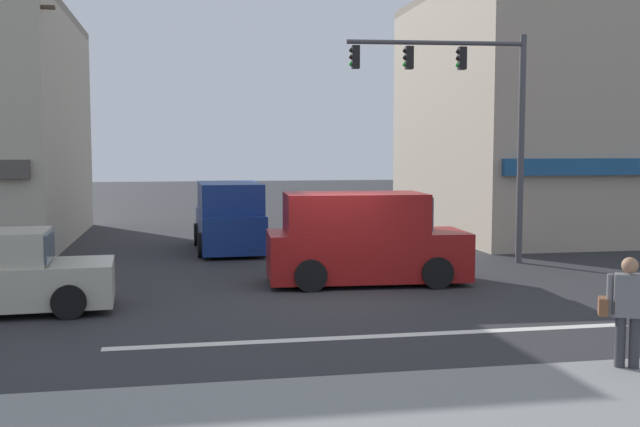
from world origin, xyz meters
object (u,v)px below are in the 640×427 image
(utility_pole_far_right, at_px, (499,129))
(van_crossing_center, at_px, (363,240))
(utility_pole_near_left, at_px, (31,124))
(pedestrian_foreground_with_bag, at_px, (626,310))
(sedan_crossing_rightbound, at_px, (1,276))
(van_waiting_far, at_px, (229,218))
(traffic_light_mast, at_px, (475,105))

(utility_pole_far_right, distance_m, van_crossing_center, 9.87)
(van_crossing_center, bearing_deg, utility_pole_near_left, 151.03)
(utility_pole_near_left, xyz_separation_m, pedestrian_foreground_with_bag, (9.79, -12.24, -2.84))
(utility_pole_near_left, distance_m, utility_pole_far_right, 14.70)
(sedan_crossing_rightbound, distance_m, pedestrian_foreground_with_bag, 11.01)
(utility_pole_far_right, distance_m, sedan_crossing_rightbound, 16.80)
(utility_pole_near_left, bearing_deg, van_waiting_far, 18.90)
(sedan_crossing_rightbound, relative_size, van_waiting_far, 0.90)
(traffic_light_mast, relative_size, pedestrian_foreground_with_bag, 3.71)
(van_crossing_center, xyz_separation_m, van_waiting_far, (-2.69, 6.30, 0.00))
(utility_pole_far_right, relative_size, pedestrian_foreground_with_bag, 4.38)
(traffic_light_mast, bearing_deg, utility_pole_far_right, 58.96)
(sedan_crossing_rightbound, height_order, van_waiting_far, van_waiting_far)
(van_waiting_far, bearing_deg, pedestrian_foreground_with_bag, -72.59)
(utility_pole_near_left, xyz_separation_m, sedan_crossing_rightbound, (0.52, -6.32, -3.08))
(van_waiting_far, relative_size, pedestrian_foreground_with_bag, 2.77)
(utility_pole_far_right, relative_size, sedan_crossing_rightbound, 1.75)
(sedan_crossing_rightbound, relative_size, pedestrian_foreground_with_bag, 2.51)
(utility_pole_near_left, height_order, pedestrian_foreground_with_bag, utility_pole_near_left)
(traffic_light_mast, bearing_deg, sedan_crossing_rightbound, -159.21)
(van_waiting_far, bearing_deg, sedan_crossing_rightbound, -120.79)
(utility_pole_near_left, distance_m, pedestrian_foreground_with_bag, 15.93)
(traffic_light_mast, bearing_deg, pedestrian_foreground_with_bag, -100.89)
(utility_pole_near_left, relative_size, pedestrian_foreground_with_bag, 4.36)
(utility_pole_near_left, distance_m, van_crossing_center, 9.63)
(utility_pole_far_right, height_order, van_crossing_center, utility_pole_far_right)
(van_crossing_center, height_order, sedan_crossing_rightbound, van_crossing_center)
(traffic_light_mast, distance_m, van_crossing_center, 5.50)
(sedan_crossing_rightbound, bearing_deg, pedestrian_foreground_with_bag, -32.57)
(van_crossing_center, bearing_deg, van_waiting_far, 113.07)
(van_crossing_center, bearing_deg, pedestrian_foreground_with_bag, -77.47)
(utility_pole_near_left, relative_size, utility_pole_far_right, 1.00)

